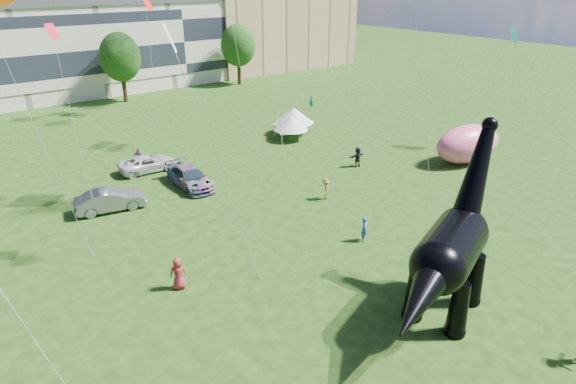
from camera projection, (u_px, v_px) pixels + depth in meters
ground at (394, 350)px, 21.84m from camera, size 220.00×220.00×0.00m
apartment_block at (266, 2)px, 86.30m from camera, size 28.00×18.00×22.00m
tree_mid_right at (120, 53)px, 61.67m from camera, size 5.20×5.20×9.44m
tree_far_right at (238, 42)px, 71.79m from camera, size 5.20×5.20×9.44m
dinosaur_sculpture at (448, 254)px, 22.63m from camera, size 11.41×5.29×9.43m
car_grey at (110, 200)px, 34.45m from camera, size 5.07×2.64×1.59m
car_white at (148, 163)px, 41.44m from camera, size 5.05×2.59×1.36m
car_dark at (190, 177)px, 38.36m from camera, size 2.28×5.43×1.57m
gazebo_near at (294, 116)px, 50.42m from camera, size 5.41×5.41×2.89m
gazebo_far at (291, 123)px, 48.96m from camera, size 4.62×4.62×2.44m
inflatable_pink at (468, 144)px, 43.00m from camera, size 7.33×4.51×3.43m
visitors at (245, 217)px, 31.91m from camera, size 54.97×41.49×1.88m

